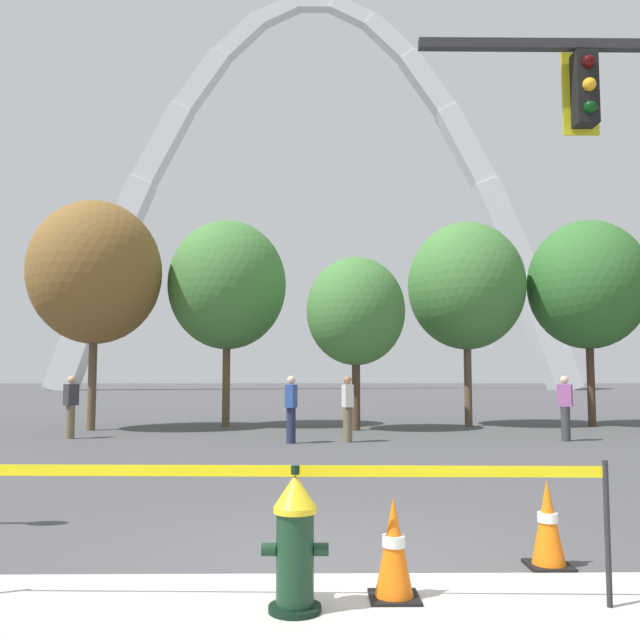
{
  "coord_description": "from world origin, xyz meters",
  "views": [
    {
      "loc": [
        -0.23,
        -5.68,
        1.62
      ],
      "look_at": [
        -0.1,
        5.0,
        2.5
      ],
      "focal_mm": 37.27,
      "sensor_mm": 36.0,
      "label": 1
    }
  ],
  "objects_px": {
    "traffic_cone_mid_sidewalk": "(394,549)",
    "pedestrian_near_trees": "(348,408)",
    "pedestrian_walking_left": "(71,406)",
    "pedestrian_standing_center": "(291,409)",
    "fire_hydrant": "(295,542)",
    "traffic_cone_by_hydrant": "(548,524)",
    "monument_arch": "(314,210)",
    "pedestrian_walking_right": "(565,407)"
  },
  "relations": [
    {
      "from": "traffic_cone_mid_sidewalk",
      "to": "pedestrian_near_trees",
      "type": "height_order",
      "value": "pedestrian_near_trees"
    },
    {
      "from": "pedestrian_walking_left",
      "to": "pedestrian_standing_center",
      "type": "bearing_deg",
      "value": -12.27
    },
    {
      "from": "fire_hydrant",
      "to": "pedestrian_walking_left",
      "type": "distance_m",
      "value": 13.79
    },
    {
      "from": "pedestrian_near_trees",
      "to": "traffic_cone_by_hydrant",
      "type": "bearing_deg",
      "value": -83.75
    },
    {
      "from": "monument_arch",
      "to": "pedestrian_near_trees",
      "type": "bearing_deg",
      "value": -89.33
    },
    {
      "from": "traffic_cone_by_hydrant",
      "to": "traffic_cone_mid_sidewalk",
      "type": "bearing_deg",
      "value": -150.72
    },
    {
      "from": "monument_arch",
      "to": "pedestrian_near_trees",
      "type": "xyz_separation_m",
      "value": [
        0.63,
        -53.9,
        -18.43
      ]
    },
    {
      "from": "traffic_cone_mid_sidewalk",
      "to": "pedestrian_standing_center",
      "type": "bearing_deg",
      "value": 95.7
    },
    {
      "from": "pedestrian_standing_center",
      "to": "pedestrian_walking_left",
      "type": "bearing_deg",
      "value": 167.73
    },
    {
      "from": "pedestrian_walking_right",
      "to": "pedestrian_walking_left",
      "type": "bearing_deg",
      "value": 176.5
    },
    {
      "from": "pedestrian_walking_left",
      "to": "pedestrian_near_trees",
      "type": "height_order",
      "value": "same"
    },
    {
      "from": "fire_hydrant",
      "to": "pedestrian_walking_left",
      "type": "xyz_separation_m",
      "value": [
        -6.03,
        12.4,
        0.35
      ]
    },
    {
      "from": "traffic_cone_by_hydrant",
      "to": "pedestrian_walking_left",
      "type": "relative_size",
      "value": 0.46
    },
    {
      "from": "pedestrian_standing_center",
      "to": "pedestrian_near_trees",
      "type": "xyz_separation_m",
      "value": [
        1.36,
        0.25,
        0.0
      ]
    },
    {
      "from": "traffic_cone_by_hydrant",
      "to": "traffic_cone_mid_sidewalk",
      "type": "height_order",
      "value": "same"
    },
    {
      "from": "pedestrian_walking_right",
      "to": "traffic_cone_mid_sidewalk",
      "type": "bearing_deg",
      "value": -116.26
    },
    {
      "from": "pedestrian_walking_right",
      "to": "pedestrian_near_trees",
      "type": "relative_size",
      "value": 1.0
    },
    {
      "from": "monument_arch",
      "to": "pedestrian_walking_right",
      "type": "height_order",
      "value": "monument_arch"
    },
    {
      "from": "traffic_cone_mid_sidewalk",
      "to": "monument_arch",
      "type": "distance_m",
      "value": 67.77
    },
    {
      "from": "traffic_cone_mid_sidewalk",
      "to": "monument_arch",
      "type": "height_order",
      "value": "monument_arch"
    },
    {
      "from": "pedestrian_walking_left",
      "to": "pedestrian_standing_center",
      "type": "xyz_separation_m",
      "value": [
        5.65,
        -1.23,
        0.0
      ]
    },
    {
      "from": "traffic_cone_mid_sidewalk",
      "to": "pedestrian_standing_center",
      "type": "xyz_separation_m",
      "value": [
        -1.09,
        10.92,
        0.46
      ]
    },
    {
      "from": "traffic_cone_by_hydrant",
      "to": "monument_arch",
      "type": "relative_size",
      "value": 0.01
    },
    {
      "from": "traffic_cone_mid_sidewalk",
      "to": "pedestrian_near_trees",
      "type": "relative_size",
      "value": 0.46
    },
    {
      "from": "traffic_cone_by_hydrant",
      "to": "pedestrian_near_trees",
      "type": "height_order",
      "value": "pedestrian_near_trees"
    },
    {
      "from": "pedestrian_walking_right",
      "to": "monument_arch",
      "type": "bearing_deg",
      "value": 96.36
    },
    {
      "from": "traffic_cone_mid_sidewalk",
      "to": "pedestrian_walking_right",
      "type": "relative_size",
      "value": 0.46
    },
    {
      "from": "pedestrian_walking_left",
      "to": "pedestrian_walking_right",
      "type": "xyz_separation_m",
      "value": [
        12.36,
        -0.75,
        0.0
      ]
    },
    {
      "from": "traffic_cone_by_hydrant",
      "to": "pedestrian_walking_left",
      "type": "xyz_separation_m",
      "value": [
        -8.14,
        11.37,
        0.46
      ]
    },
    {
      "from": "fire_hydrant",
      "to": "pedestrian_near_trees",
      "type": "xyz_separation_m",
      "value": [
        0.97,
        11.42,
        0.35
      ]
    },
    {
      "from": "fire_hydrant",
      "to": "pedestrian_walking_left",
      "type": "height_order",
      "value": "pedestrian_walking_left"
    },
    {
      "from": "monument_arch",
      "to": "traffic_cone_by_hydrant",
      "type": "bearing_deg",
      "value": -88.43
    },
    {
      "from": "monument_arch",
      "to": "pedestrian_standing_center",
      "type": "distance_m",
      "value": 57.21
    },
    {
      "from": "pedestrian_standing_center",
      "to": "pedestrian_walking_right",
      "type": "xyz_separation_m",
      "value": [
        6.71,
        0.47,
        0.0
      ]
    },
    {
      "from": "fire_hydrant",
      "to": "pedestrian_near_trees",
      "type": "distance_m",
      "value": 11.47
    },
    {
      "from": "pedestrian_standing_center",
      "to": "pedestrian_near_trees",
      "type": "bearing_deg",
      "value": 10.49
    },
    {
      "from": "traffic_cone_by_hydrant",
      "to": "monument_arch",
      "type": "height_order",
      "value": "monument_arch"
    },
    {
      "from": "pedestrian_standing_center",
      "to": "pedestrian_walking_right",
      "type": "relative_size",
      "value": 1.0
    },
    {
      "from": "traffic_cone_by_hydrant",
      "to": "monument_arch",
      "type": "bearing_deg",
      "value": 91.57
    },
    {
      "from": "pedestrian_standing_center",
      "to": "pedestrian_near_trees",
      "type": "height_order",
      "value": "same"
    },
    {
      "from": "traffic_cone_by_hydrant",
      "to": "pedestrian_walking_left",
      "type": "height_order",
      "value": "pedestrian_walking_left"
    },
    {
      "from": "fire_hydrant",
      "to": "traffic_cone_mid_sidewalk",
      "type": "distance_m",
      "value": 0.76
    }
  ]
}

